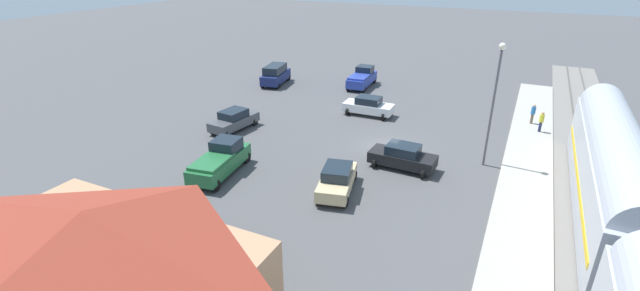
% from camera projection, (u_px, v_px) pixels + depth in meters
% --- Properties ---
extents(ground_plane, '(200.00, 200.00, 0.00)m').
position_uv_depth(ground_plane, '(385.00, 147.00, 33.72)').
color(ground_plane, '#4C4C4F').
extents(railway_track, '(4.80, 70.00, 0.30)m').
position_uv_depth(railway_track, '(594.00, 184.00, 28.08)').
color(railway_track, slate).
rests_on(railway_track, ground).
extents(platform, '(3.20, 46.00, 0.30)m').
position_uv_depth(platform, '(527.00, 171.00, 29.66)').
color(platform, '#A8A399').
rests_on(platform, ground).
extents(station_building, '(12.32, 8.03, 5.53)m').
position_uv_depth(station_building, '(97.00, 273.00, 16.04)').
color(station_building, tan).
rests_on(station_building, ground).
extents(pedestrian_on_platform, '(0.36, 0.36, 1.71)m').
position_uv_depth(pedestrian_on_platform, '(541.00, 120.00, 35.40)').
color(pedestrian_on_platform, '#23284C').
rests_on(pedestrian_on_platform, platform).
extents(pedestrian_waiting_far, '(0.36, 0.36, 1.71)m').
position_uv_depth(pedestrian_waiting_far, '(533.00, 112.00, 37.16)').
color(pedestrian_waiting_far, brown).
rests_on(pedestrian_waiting_far, platform).
extents(pickup_blue, '(2.28, 5.51, 2.14)m').
position_uv_depth(pickup_blue, '(362.00, 78.00, 48.67)').
color(pickup_blue, '#283D9E').
rests_on(pickup_blue, ground).
extents(sedan_tan, '(2.82, 4.80, 1.74)m').
position_uv_depth(sedan_tan, '(337.00, 179.00, 26.97)').
color(sedan_tan, '#C6B284').
rests_on(sedan_tan, ground).
extents(pickup_green, '(2.73, 5.63, 2.14)m').
position_uv_depth(pickup_green, '(220.00, 160.00, 29.18)').
color(pickup_green, '#236638').
rests_on(pickup_green, ground).
extents(sedan_charcoal, '(2.30, 4.67, 1.74)m').
position_uv_depth(sedan_charcoal, '(234.00, 120.00, 36.64)').
color(sedan_charcoal, '#47494F').
rests_on(sedan_charcoal, ground).
extents(sedan_white, '(4.54, 2.36, 1.74)m').
position_uv_depth(sedan_white, '(368.00, 106.00, 40.03)').
color(sedan_white, white).
rests_on(sedan_white, ground).
extents(sedan_black, '(4.56, 2.40, 1.74)m').
position_uv_depth(sedan_black, '(403.00, 157.00, 29.99)').
color(sedan_black, black).
rests_on(sedan_black, ground).
extents(suv_navy, '(2.87, 5.19, 2.22)m').
position_uv_depth(suv_navy, '(275.00, 74.00, 49.50)').
color(suv_navy, navy).
rests_on(suv_navy, ground).
extents(light_pole_near_platform, '(0.44, 0.44, 8.51)m').
position_uv_depth(light_pole_near_platform, '(495.00, 92.00, 28.71)').
color(light_pole_near_platform, '#515156').
rests_on(light_pole_near_platform, ground).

